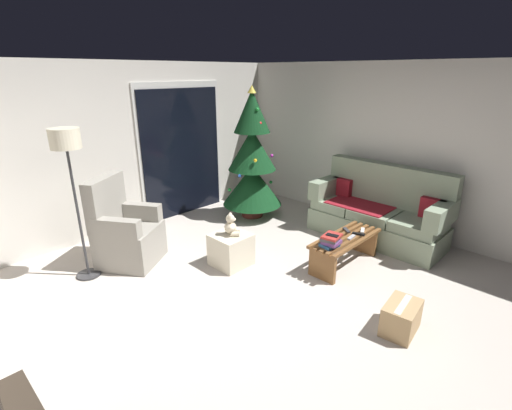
{
  "coord_description": "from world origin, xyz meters",
  "views": [
    {
      "loc": [
        -2.55,
        -2.19,
        2.35
      ],
      "look_at": [
        0.4,
        0.7,
        0.85
      ],
      "focal_mm": 25.89,
      "sensor_mm": 36.0,
      "label": 1
    }
  ],
  "objects_px": {
    "christmas_tree": "(252,162)",
    "floor_lamp": "(68,154)",
    "cell_phone": "(332,235)",
    "remote_silver": "(351,237)",
    "armchair": "(125,233)",
    "cardboard_box_taped_mid_floor": "(401,318)",
    "remote_white": "(363,231)",
    "teddy_bear_cream": "(231,226)",
    "couch": "(379,212)",
    "coffee_table": "(345,246)",
    "ottoman": "(231,250)",
    "remote_black": "(359,234)",
    "book_stack": "(331,240)",
    "remote_graphite": "(347,230)"
  },
  "relations": [
    {
      "from": "floor_lamp",
      "to": "cell_phone",
      "type": "bearing_deg",
      "value": -45.7
    },
    {
      "from": "remote_graphite",
      "to": "ottoman",
      "type": "height_order",
      "value": "ottoman"
    },
    {
      "from": "remote_graphite",
      "to": "remote_silver",
      "type": "height_order",
      "value": "same"
    },
    {
      "from": "teddy_bear_cream",
      "to": "ottoman",
      "type": "bearing_deg",
      "value": 133.91
    },
    {
      "from": "floor_lamp",
      "to": "remote_silver",
      "type": "bearing_deg",
      "value": -41.54
    },
    {
      "from": "armchair",
      "to": "cardboard_box_taped_mid_floor",
      "type": "bearing_deg",
      "value": -70.0
    },
    {
      "from": "couch",
      "to": "floor_lamp",
      "type": "xyz_separation_m",
      "value": [
        -3.48,
        1.98,
        1.11
      ]
    },
    {
      "from": "teddy_bear_cream",
      "to": "remote_silver",
      "type": "bearing_deg",
      "value": -47.56
    },
    {
      "from": "couch",
      "to": "christmas_tree",
      "type": "relative_size",
      "value": 0.9
    },
    {
      "from": "cell_phone",
      "to": "teddy_bear_cream",
      "type": "bearing_deg",
      "value": 108.56
    },
    {
      "from": "ottoman",
      "to": "cardboard_box_taped_mid_floor",
      "type": "bearing_deg",
      "value": -83.11
    },
    {
      "from": "armchair",
      "to": "cardboard_box_taped_mid_floor",
      "type": "relative_size",
      "value": 2.53
    },
    {
      "from": "teddy_bear_cream",
      "to": "cardboard_box_taped_mid_floor",
      "type": "xyz_separation_m",
      "value": [
        0.25,
        -2.12,
        -0.39
      ]
    },
    {
      "from": "christmas_tree",
      "to": "teddy_bear_cream",
      "type": "height_order",
      "value": "christmas_tree"
    },
    {
      "from": "floor_lamp",
      "to": "cardboard_box_taped_mid_floor",
      "type": "distance_m",
      "value": 3.82
    },
    {
      "from": "christmas_tree",
      "to": "floor_lamp",
      "type": "xyz_separation_m",
      "value": [
        -2.81,
        0.02,
        0.56
      ]
    },
    {
      "from": "couch",
      "to": "christmas_tree",
      "type": "height_order",
      "value": "christmas_tree"
    },
    {
      "from": "cell_phone",
      "to": "christmas_tree",
      "type": "relative_size",
      "value": 0.07
    },
    {
      "from": "remote_black",
      "to": "book_stack",
      "type": "xyz_separation_m",
      "value": [
        -0.53,
        0.07,
        0.06
      ]
    },
    {
      "from": "ottoman",
      "to": "teddy_bear_cream",
      "type": "relative_size",
      "value": 1.54
    },
    {
      "from": "remote_graphite",
      "to": "cardboard_box_taped_mid_floor",
      "type": "distance_m",
      "value": 1.51
    },
    {
      "from": "book_stack",
      "to": "cardboard_box_taped_mid_floor",
      "type": "distance_m",
      "value": 1.18
    },
    {
      "from": "remote_white",
      "to": "cell_phone",
      "type": "distance_m",
      "value": 0.67
    },
    {
      "from": "armchair",
      "to": "christmas_tree",
      "type": "bearing_deg",
      "value": -0.22
    },
    {
      "from": "coffee_table",
      "to": "remote_black",
      "type": "distance_m",
      "value": 0.23
    },
    {
      "from": "floor_lamp",
      "to": "teddy_bear_cream",
      "type": "relative_size",
      "value": 6.25
    },
    {
      "from": "ottoman",
      "to": "teddy_bear_cream",
      "type": "bearing_deg",
      "value": -46.09
    },
    {
      "from": "remote_white",
      "to": "teddy_bear_cream",
      "type": "relative_size",
      "value": 0.55
    },
    {
      "from": "christmas_tree",
      "to": "teddy_bear_cream",
      "type": "bearing_deg",
      "value": -143.75
    },
    {
      "from": "cardboard_box_taped_mid_floor",
      "to": "book_stack",
      "type": "bearing_deg",
      "value": 70.05
    },
    {
      "from": "couch",
      "to": "cell_phone",
      "type": "height_order",
      "value": "couch"
    },
    {
      "from": "remote_black",
      "to": "book_stack",
      "type": "relative_size",
      "value": 0.58
    },
    {
      "from": "ottoman",
      "to": "cardboard_box_taped_mid_floor",
      "type": "relative_size",
      "value": 0.99
    },
    {
      "from": "remote_graphite",
      "to": "floor_lamp",
      "type": "height_order",
      "value": "floor_lamp"
    },
    {
      "from": "book_stack",
      "to": "armchair",
      "type": "distance_m",
      "value": 2.58
    },
    {
      "from": "christmas_tree",
      "to": "remote_white",
      "type": "bearing_deg",
      "value": -92.52
    },
    {
      "from": "ottoman",
      "to": "cardboard_box_taped_mid_floor",
      "type": "height_order",
      "value": "ottoman"
    },
    {
      "from": "coffee_table",
      "to": "cardboard_box_taped_mid_floor",
      "type": "xyz_separation_m",
      "value": [
        -0.75,
        -1.08,
        -0.11
      ]
    },
    {
      "from": "teddy_bear_cream",
      "to": "cardboard_box_taped_mid_floor",
      "type": "height_order",
      "value": "teddy_bear_cream"
    },
    {
      "from": "remote_white",
      "to": "cell_phone",
      "type": "xyz_separation_m",
      "value": [
        -0.66,
        0.04,
        0.14
      ]
    },
    {
      "from": "remote_graphite",
      "to": "teddy_bear_cream",
      "type": "height_order",
      "value": "teddy_bear_cream"
    },
    {
      "from": "ottoman",
      "to": "teddy_bear_cream",
      "type": "height_order",
      "value": "teddy_bear_cream"
    },
    {
      "from": "couch",
      "to": "teddy_bear_cream",
      "type": "bearing_deg",
      "value": 155.61
    },
    {
      "from": "teddy_bear_cream",
      "to": "armchair",
      "type": "bearing_deg",
      "value": 131.06
    },
    {
      "from": "couch",
      "to": "cardboard_box_taped_mid_floor",
      "type": "xyz_separation_m",
      "value": [
        -1.81,
        -1.18,
        -0.25
      ]
    },
    {
      "from": "book_stack",
      "to": "remote_black",
      "type": "bearing_deg",
      "value": -7.78
    },
    {
      "from": "christmas_tree",
      "to": "ottoman",
      "type": "xyz_separation_m",
      "value": [
        -1.4,
        -1.01,
        -0.74
      ]
    },
    {
      "from": "couch",
      "to": "remote_white",
      "type": "height_order",
      "value": "couch"
    },
    {
      "from": "couch",
      "to": "coffee_table",
      "type": "bearing_deg",
      "value": -174.57
    },
    {
      "from": "remote_silver",
      "to": "book_stack",
      "type": "distance_m",
      "value": 0.38
    }
  ]
}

